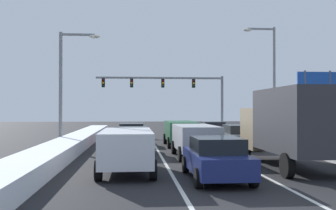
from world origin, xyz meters
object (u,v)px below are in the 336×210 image
object	(u,v)px
sedan_red_left_lane_third	(131,134)
street_lamp_left_mid	(67,78)
sedan_navy_center_lane_nearest	(216,158)
box_truck_right_lane_nearest	(291,123)
street_lamp_right_mid	(270,74)
roadside_sign_right	(317,90)
sedan_charcoal_left_lane_second	(133,140)
suv_green_center_lane_third	(181,131)
traffic_light_gantry	(175,88)
suv_silver_center_lane_second	(195,138)
sedan_maroon_right_lane_third	(212,131)
sedan_gray_right_lane_second	(239,137)
suv_white_left_lane_nearest	(127,147)

from	to	relation	value
sedan_red_left_lane_third	street_lamp_left_mid	bearing A→B (deg)	-154.80
street_lamp_left_mid	sedan_navy_center_lane_nearest	bearing A→B (deg)	-59.43
box_truck_right_lane_nearest	street_lamp_right_mid	bearing A→B (deg)	73.78
roadside_sign_right	sedan_navy_center_lane_nearest	bearing A→B (deg)	-125.96
sedan_charcoal_left_lane_second	roadside_sign_right	bearing A→B (deg)	26.42
sedan_navy_center_lane_nearest	suv_green_center_lane_third	distance (m)	12.98
traffic_light_gantry	roadside_sign_right	distance (m)	16.85
box_truck_right_lane_nearest	sedan_navy_center_lane_nearest	size ratio (longest dim) A/B	1.60
suv_silver_center_lane_second	suv_green_center_lane_third	size ratio (longest dim) A/B	1.00
suv_green_center_lane_third	sedan_maroon_right_lane_third	bearing A→B (deg)	56.80
sedan_navy_center_lane_nearest	sedan_charcoal_left_lane_second	world-z (taller)	same
street_lamp_left_mid	box_truck_right_lane_nearest	bearing A→B (deg)	-41.75
sedan_gray_right_lane_second	sedan_charcoal_left_lane_second	distance (m)	7.15
suv_silver_center_lane_second	sedan_charcoal_left_lane_second	xyz separation A→B (m)	(-3.25, 1.86, -0.25)
sedan_maroon_right_lane_third	suv_white_left_lane_nearest	size ratio (longest dim) A/B	0.92
sedan_navy_center_lane_nearest	sedan_charcoal_left_lane_second	xyz separation A→B (m)	(-2.98, 8.37, 0.00)
sedan_red_left_lane_third	sedan_gray_right_lane_second	bearing A→B (deg)	-27.35
suv_white_left_lane_nearest	traffic_light_gantry	size ratio (longest dim) A/B	0.35
street_lamp_right_mid	street_lamp_left_mid	distance (m)	15.93
sedan_gray_right_lane_second	traffic_light_gantry	bearing A→B (deg)	96.81
sedan_maroon_right_lane_third	sedan_red_left_lane_third	size ratio (longest dim) A/B	1.00
suv_green_center_lane_third	roadside_sign_right	size ratio (longest dim) A/B	0.89
box_truck_right_lane_nearest	traffic_light_gantry	distance (m)	26.97
suv_silver_center_lane_second	sedan_charcoal_left_lane_second	bearing A→B (deg)	150.28
suv_white_left_lane_nearest	street_lamp_left_mid	world-z (taller)	street_lamp_left_mid
roadside_sign_right	box_truck_right_lane_nearest	bearing A→B (deg)	-119.85
traffic_light_gantry	street_lamp_right_mid	xyz separation A→B (m)	(6.41, -12.33, 0.49)
street_lamp_right_mid	roadside_sign_right	distance (m)	3.79
suv_green_center_lane_third	suv_white_left_lane_nearest	bearing A→B (deg)	-107.31
box_truck_right_lane_nearest	suv_green_center_lane_third	xyz separation A→B (m)	(-3.47, 10.48, -0.88)
sedan_gray_right_lane_second	suv_green_center_lane_third	xyz separation A→B (m)	(-3.44, 2.14, 0.25)
sedan_charcoal_left_lane_second	sedan_maroon_right_lane_third	bearing A→B (deg)	55.70
box_truck_right_lane_nearest	street_lamp_right_mid	xyz separation A→B (m)	(4.18, 14.38, 3.47)
suv_green_center_lane_third	street_lamp_left_mid	distance (m)	8.42
suv_white_left_lane_nearest	sedan_navy_center_lane_nearest	bearing A→B (deg)	-28.89
sedan_charcoal_left_lane_second	traffic_light_gantry	xyz separation A→B (m)	(4.52, 20.83, 4.12)
suv_green_center_lane_third	roadside_sign_right	bearing A→B (deg)	12.60
suv_white_left_lane_nearest	street_lamp_right_mid	xyz separation A→B (m)	(11.15, 15.11, 4.36)
sedan_red_left_lane_third	street_lamp_left_mid	size ratio (longest dim) A/B	0.60
sedan_navy_center_lane_nearest	suv_silver_center_lane_second	size ratio (longest dim) A/B	0.92
sedan_maroon_right_lane_third	suv_green_center_lane_third	xyz separation A→B (m)	(-3.14, -4.80, 0.25)
suv_silver_center_lane_second	street_lamp_right_mid	world-z (taller)	street_lamp_right_mid
box_truck_right_lane_nearest	sedan_navy_center_lane_nearest	bearing A→B (deg)	-146.50
sedan_navy_center_lane_nearest	street_lamp_left_mid	distance (m)	14.88
sedan_charcoal_left_lane_second	street_lamp_left_mid	distance (m)	7.03
box_truck_right_lane_nearest	suv_white_left_lane_nearest	xyz separation A→B (m)	(-6.97, -0.73, -0.88)
sedan_navy_center_lane_nearest	box_truck_right_lane_nearest	bearing A→B (deg)	33.50
sedan_gray_right_lane_second	street_lamp_left_mid	world-z (taller)	street_lamp_left_mid
suv_green_center_lane_third	street_lamp_left_mid	xyz separation A→B (m)	(-7.61, -0.59, 3.55)
sedan_gray_right_lane_second	suv_white_left_lane_nearest	bearing A→B (deg)	-127.38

